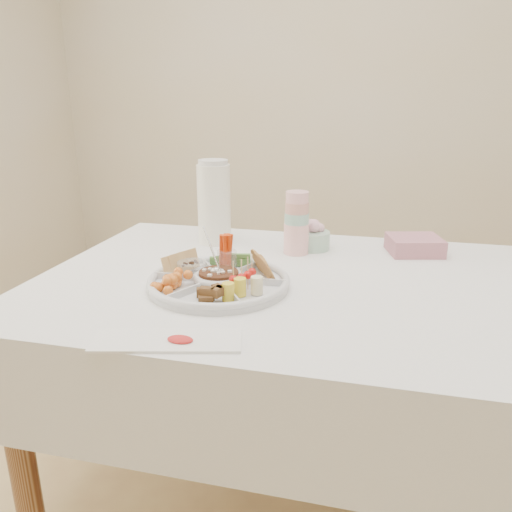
# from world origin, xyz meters

# --- Properties ---
(floor) EXTENTS (4.00, 4.00, 0.00)m
(floor) POSITION_xyz_m (0.00, 0.00, 0.00)
(floor) COLOR tan
(floor) RESTS_ON ground
(wall_back) EXTENTS (4.00, 0.02, 2.70)m
(wall_back) POSITION_xyz_m (0.00, 2.00, 1.35)
(wall_back) COLOR beige
(wall_back) RESTS_ON ground
(dining_table) EXTENTS (1.52, 1.02, 0.76)m
(dining_table) POSITION_xyz_m (0.00, 0.00, 0.38)
(dining_table) COLOR white
(dining_table) RESTS_ON floor
(party_tray) EXTENTS (0.40, 0.40, 0.04)m
(party_tray) POSITION_xyz_m (-0.22, -0.11, 0.78)
(party_tray) COLOR silver
(party_tray) RESTS_ON dining_table
(bean_dip) EXTENTS (0.11, 0.11, 0.04)m
(bean_dip) POSITION_xyz_m (-0.22, -0.11, 0.79)
(bean_dip) COLOR #57331C
(bean_dip) RESTS_ON party_tray
(tortillas) EXTENTS (0.11, 0.11, 0.06)m
(tortillas) POSITION_xyz_m (-0.11, -0.04, 0.80)
(tortillas) COLOR #B78931
(tortillas) RESTS_ON party_tray
(carrot_cucumber) EXTENTS (0.12, 0.12, 0.10)m
(carrot_cucumber) POSITION_xyz_m (-0.23, 0.02, 0.82)
(carrot_cucumber) COLOR red
(carrot_cucumber) RESTS_ON party_tray
(pita_raisins) EXTENTS (0.12, 0.12, 0.06)m
(pita_raisins) POSITION_xyz_m (-0.34, -0.05, 0.80)
(pita_raisins) COLOR tan
(pita_raisins) RESTS_ON party_tray
(cherries) EXTENTS (0.12, 0.12, 0.05)m
(cherries) POSITION_xyz_m (-0.33, -0.18, 0.79)
(cherries) COLOR #CD670B
(cherries) RESTS_ON party_tray
(granola_chunks) EXTENTS (0.10, 0.10, 0.04)m
(granola_chunks) POSITION_xyz_m (-0.21, -0.24, 0.79)
(granola_chunks) COLOR brown
(granola_chunks) RESTS_ON party_tray
(banana_tomato) EXTENTS (0.11, 0.11, 0.08)m
(banana_tomato) POSITION_xyz_m (-0.10, -0.17, 0.82)
(banana_tomato) COLOR #FFD77B
(banana_tomato) RESTS_ON party_tray
(cup_stack) EXTENTS (0.09, 0.09, 0.23)m
(cup_stack) POSITION_xyz_m (-0.07, 0.25, 0.87)
(cup_stack) COLOR silver
(cup_stack) RESTS_ON dining_table
(thermos) EXTENTS (0.13, 0.13, 0.30)m
(thermos) POSITION_xyz_m (-0.37, 0.31, 0.91)
(thermos) COLOR white
(thermos) RESTS_ON dining_table
(flower_bowl) EXTENTS (0.13, 0.13, 0.09)m
(flower_bowl) POSITION_xyz_m (-0.02, 0.31, 0.80)
(flower_bowl) COLOR silver
(flower_bowl) RESTS_ON dining_table
(napkin_stack) EXTENTS (0.20, 0.18, 0.06)m
(napkin_stack) POSITION_xyz_m (0.32, 0.34, 0.79)
(napkin_stack) COLOR #BB7586
(napkin_stack) RESTS_ON dining_table
(placemat) EXTENTS (0.33, 0.18, 0.01)m
(placemat) POSITION_xyz_m (-0.23, -0.44, 0.76)
(placemat) COLOR white
(placemat) RESTS_ON dining_table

